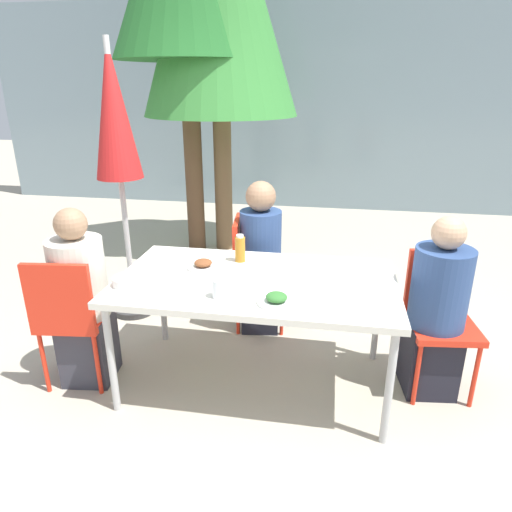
{
  "coord_description": "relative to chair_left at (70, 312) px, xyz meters",
  "views": [
    {
      "loc": [
        0.43,
        -2.49,
        1.85
      ],
      "look_at": [
        0.0,
        0.0,
        0.89
      ],
      "focal_mm": 32.0,
      "sensor_mm": 36.0,
      "label": 1
    }
  ],
  "objects": [
    {
      "name": "chair_far",
      "position": [
        0.96,
        0.98,
        0.0
      ],
      "size": [
        0.45,
        0.45,
        0.89
      ],
      "rotation": [
        0.0,
        0.0,
        -1.45
      ],
      "color": "red",
      "rests_on": "ground"
    },
    {
      "name": "salad_bowl",
      "position": [
        0.41,
        0.01,
        0.24
      ],
      "size": [
        0.17,
        0.17,
        0.05
      ],
      "color": "white",
      "rests_on": "dining_table"
    },
    {
      "name": "person_right",
      "position": [
        2.23,
        0.34,
        0.02
      ],
      "size": [
        0.34,
        0.34,
        1.15
      ],
      "rotation": [
        0.0,
        0.0,
        -3.03
      ],
      "color": "black",
      "rests_on": "ground"
    },
    {
      "name": "chair_left",
      "position": [
        0.0,
        0.0,
        0.0
      ],
      "size": [
        0.44,
        0.44,
        0.89
      ],
      "rotation": [
        0.0,
        0.0,
        0.12
      ],
      "color": "red",
      "rests_on": "ground"
    },
    {
      "name": "drinking_cup",
      "position": [
        0.97,
        -0.07,
        0.27
      ],
      "size": [
        0.07,
        0.07,
        0.11
      ],
      "color": "white",
      "rests_on": "dining_table"
    },
    {
      "name": "plate_0",
      "position": [
        0.77,
        0.33,
        0.24
      ],
      "size": [
        0.21,
        0.21,
        0.06
      ],
      "color": "white",
      "rests_on": "dining_table"
    },
    {
      "name": "person_far",
      "position": [
        1.04,
        0.94,
        0.05
      ],
      "size": [
        0.32,
        0.32,
        1.19
      ],
      "rotation": [
        0.0,
        0.0,
        -1.45
      ],
      "color": "black",
      "rests_on": "ground"
    },
    {
      "name": "bottle",
      "position": [
        0.98,
        0.49,
        0.3
      ],
      "size": [
        0.07,
        0.07,
        0.18
      ],
      "color": "#B7751E",
      "rests_on": "dining_table"
    },
    {
      "name": "chair_right",
      "position": [
        2.27,
        0.42,
        0.0
      ],
      "size": [
        0.44,
        0.44,
        0.89
      ],
      "rotation": [
        0.0,
        0.0,
        -3.03
      ],
      "color": "red",
      "rests_on": "ground"
    },
    {
      "name": "building_facade",
      "position": [
        1.13,
        4.93,
        0.97
      ],
      "size": [
        10.0,
        0.2,
        3.0
      ],
      "color": "gray",
      "rests_on": "ground"
    },
    {
      "name": "closed_umbrella",
      "position": [
        -0.08,
        1.02,
        1.05
      ],
      "size": [
        0.36,
        0.36,
        2.17
      ],
      "color": "#333333",
      "rests_on": "ground"
    },
    {
      "name": "person_left",
      "position": [
        0.04,
        0.09,
        0.03
      ],
      "size": [
        0.34,
        0.34,
        1.17
      ],
      "rotation": [
        0.0,
        0.0,
        0.12
      ],
      "color": "#383842",
      "rests_on": "ground"
    },
    {
      "name": "ground_plane",
      "position": [
        1.13,
        0.22,
        -0.53
      ],
      "size": [
        24.0,
        24.0,
        0.0
      ],
      "primitive_type": "plane",
      "color": "#B2A893"
    },
    {
      "name": "plate_1",
      "position": [
        1.3,
        -0.08,
        0.24
      ],
      "size": [
        0.21,
        0.21,
        0.06
      ],
      "color": "white",
      "rests_on": "dining_table"
    },
    {
      "name": "dining_table",
      "position": [
        1.13,
        0.22,
        0.17
      ],
      "size": [
        1.68,
        0.95,
        0.74
      ],
      "color": "silver",
      "rests_on": "ground"
    }
  ]
}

